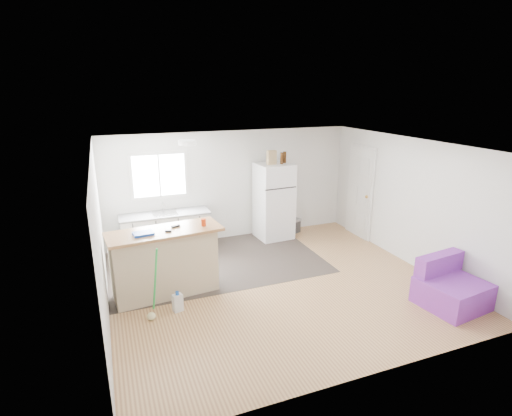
# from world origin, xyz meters

# --- Properties ---
(room) EXTENTS (5.51, 5.01, 2.41)m
(room) POSITION_xyz_m (0.00, 0.00, 1.20)
(room) COLOR #92603D
(room) RESTS_ON ground
(vinyl_zone) EXTENTS (4.05, 2.50, 0.00)m
(vinyl_zone) POSITION_xyz_m (-0.73, 1.25, 0.00)
(vinyl_zone) COLOR #302824
(vinyl_zone) RESTS_ON floor
(window) EXTENTS (1.18, 0.06, 0.98)m
(window) POSITION_xyz_m (-1.55, 2.49, 1.55)
(window) COLOR white
(window) RESTS_ON back_wall
(interior_door) EXTENTS (0.11, 0.92, 2.10)m
(interior_door) POSITION_xyz_m (2.72, 1.55, 1.02)
(interior_door) COLOR white
(interior_door) RESTS_ON right_wall
(ceiling_fixture) EXTENTS (0.30, 0.30, 0.07)m
(ceiling_fixture) POSITION_xyz_m (-1.20, 1.20, 2.36)
(ceiling_fixture) COLOR white
(ceiling_fixture) RESTS_ON ceiling
(kitchen_cabinets) EXTENTS (1.82, 0.57, 1.07)m
(kitchen_cabinets) POSITION_xyz_m (-1.53, 2.22, 0.41)
(kitchen_cabinets) COLOR white
(kitchen_cabinets) RESTS_ON floor
(peninsula) EXTENTS (1.86, 0.87, 1.11)m
(peninsula) POSITION_xyz_m (-1.83, 0.37, 0.56)
(peninsula) COLOR #C3B08C
(peninsula) RESTS_ON floor
(refrigerator) EXTENTS (0.79, 0.76, 1.69)m
(refrigerator) POSITION_xyz_m (0.87, 2.13, 0.85)
(refrigerator) COLOR white
(refrigerator) RESTS_ON floor
(cooler) EXTENTS (0.52, 0.45, 0.34)m
(cooler) POSITION_xyz_m (1.34, 2.23, 0.17)
(cooler) COLOR #2F2F31
(cooler) RESTS_ON floor
(purple_seat) EXTENTS (1.00, 0.96, 0.74)m
(purple_seat) POSITION_xyz_m (2.25, -1.59, 0.27)
(purple_seat) COLOR purple
(purple_seat) RESTS_ON floor
(cleaner_jug) EXTENTS (0.17, 0.14, 0.33)m
(cleaner_jug) POSITION_xyz_m (-1.76, -0.25, 0.14)
(cleaner_jug) COLOR silver
(cleaner_jug) RESTS_ON floor
(mop) EXTENTS (0.23, 0.31, 1.12)m
(mop) POSITION_xyz_m (-2.13, -0.31, 0.23)
(mop) COLOR green
(mop) RESTS_ON floor
(red_cup) EXTENTS (0.08, 0.08, 0.12)m
(red_cup) POSITION_xyz_m (-1.17, 0.35, 1.17)
(red_cup) COLOR red
(red_cup) RESTS_ON peninsula
(blue_tray) EXTENTS (0.33, 0.26, 0.04)m
(blue_tray) POSITION_xyz_m (-2.13, 0.29, 1.12)
(blue_tray) COLOR #123EB1
(blue_tray) RESTS_ON peninsula
(tool_a) EXTENTS (0.15, 0.08, 0.03)m
(tool_a) POSITION_xyz_m (-1.61, 0.46, 1.12)
(tool_a) COLOR black
(tool_a) RESTS_ON peninsula
(tool_b) EXTENTS (0.11, 0.07, 0.03)m
(tool_b) POSITION_xyz_m (-1.75, 0.28, 1.12)
(tool_b) COLOR black
(tool_b) RESTS_ON peninsula
(cardboard_box) EXTENTS (0.21, 0.12, 0.30)m
(cardboard_box) POSITION_xyz_m (0.78, 2.07, 1.84)
(cardboard_box) COLOR tan
(cardboard_box) RESTS_ON refrigerator
(bottle_left) EXTENTS (0.09, 0.09, 0.25)m
(bottle_left) POSITION_xyz_m (1.01, 2.05, 1.82)
(bottle_left) COLOR #3C200A
(bottle_left) RESTS_ON refrigerator
(bottle_right) EXTENTS (0.08, 0.08, 0.25)m
(bottle_right) POSITION_xyz_m (1.12, 2.14, 1.82)
(bottle_right) COLOR #3C200A
(bottle_right) RESTS_ON refrigerator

